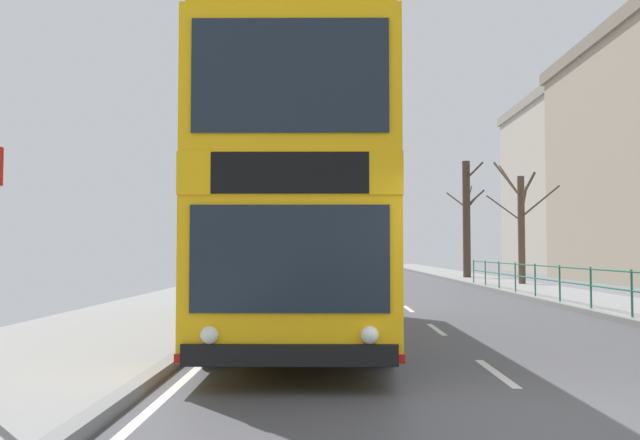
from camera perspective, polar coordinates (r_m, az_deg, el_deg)
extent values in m
cube|color=#48484D|center=(6.71, 20.48, -16.41)|extent=(8.40, 140.00, 0.06)
cube|color=silver|center=(9.15, 14.86, -12.54)|extent=(0.12, 2.00, 0.00)
cube|color=silver|center=(13.81, 9.95, -9.22)|extent=(0.12, 2.00, 0.00)
cube|color=silver|center=(18.54, 7.57, -7.55)|extent=(0.12, 2.00, 0.00)
cube|color=silver|center=(23.30, 6.17, -6.56)|extent=(0.12, 2.00, 0.00)
cube|color=silver|center=(28.07, 5.25, -5.91)|extent=(0.12, 2.00, 0.00)
cube|color=silver|center=(32.85, 4.60, -5.44)|extent=(0.12, 2.00, 0.00)
cube|color=silver|center=(37.64, 4.11, -5.09)|extent=(0.12, 2.00, 0.00)
cube|color=silver|center=(42.43, 3.74, -4.82)|extent=(0.12, 2.00, 0.00)
cube|color=silver|center=(47.22, 3.44, -4.61)|extent=(0.12, 2.00, 0.00)
cube|color=silver|center=(52.01, 3.19, -4.43)|extent=(0.12, 2.00, 0.00)
cube|color=silver|center=(56.81, 2.99, -4.28)|extent=(0.12, 2.00, 0.00)
cube|color=silver|center=(6.59, -15.57, -16.45)|extent=(0.12, 133.00, 0.00)
cube|color=slate|center=(6.68, -18.56, -15.63)|extent=(0.20, 140.00, 0.14)
cube|color=#F4B20F|center=(12.34, -1.37, -4.11)|extent=(2.56, 10.09, 1.85)
cube|color=#F4B20F|center=(12.37, -1.37, 1.31)|extent=(2.57, 10.14, 0.48)
cube|color=#F4B20F|center=(12.49, -1.36, 6.29)|extent=(2.56, 10.09, 1.69)
cube|color=#D0970D|center=(12.66, -1.36, 10.26)|extent=(2.48, 9.79, 0.08)
cube|color=#19232D|center=(7.29, -2.62, -3.34)|extent=(2.20, 0.04, 1.19)
cube|color=black|center=(7.34, -2.60, 4.07)|extent=(1.75, 0.04, 0.46)
cube|color=#19232D|center=(7.54, -2.58, 12.30)|extent=(2.20, 0.04, 1.29)
cube|color=black|center=(7.37, -2.64, -11.52)|extent=(2.37, 0.10, 0.24)
cube|color=#B2140F|center=(12.39, -1.38, -8.12)|extent=(2.59, 10.14, 0.10)
cube|color=#19232D|center=(12.61, 4.40, -2.89)|extent=(0.07, 7.86, 0.96)
cube|color=#19232D|center=(12.53, 4.44, 6.66)|extent=(0.08, 9.07, 1.01)
cube|color=#19232D|center=(12.69, -7.04, -2.88)|extent=(0.07, 7.86, 0.96)
cube|color=#19232D|center=(12.60, -7.13, 6.62)|extent=(0.08, 9.07, 1.01)
sphere|color=white|center=(7.34, 4.29, -9.82)|extent=(0.20, 0.20, 0.20)
sphere|color=white|center=(7.43, -9.48, -9.70)|extent=(0.20, 0.20, 0.20)
cube|color=#19232D|center=(8.70, 6.21, -5.54)|extent=(0.03, 0.90, 1.59)
cylinder|color=black|center=(9.59, 5.34, -9.04)|extent=(0.31, 1.04, 1.04)
cylinder|color=black|center=(9.68, -9.10, -8.95)|extent=(0.31, 1.04, 1.04)
cylinder|color=black|center=(15.52, 3.44, -6.61)|extent=(0.31, 1.04, 1.04)
cylinder|color=black|center=(15.58, -5.45, -6.59)|extent=(0.31, 1.04, 1.04)
cylinder|color=#236B4C|center=(16.11, 25.19, -5.72)|extent=(0.05, 0.05, 1.04)
cylinder|color=#236B4C|center=(18.20, 22.22, -5.39)|extent=(0.05, 0.05, 1.04)
cylinder|color=#236B4C|center=(20.33, 19.88, -5.13)|extent=(0.05, 0.05, 1.04)
cylinder|color=#236B4C|center=(22.49, 17.98, -4.91)|extent=(0.05, 0.05, 1.04)
cylinder|color=#236B4C|center=(24.67, 16.41, -4.72)|extent=(0.05, 0.05, 1.04)
cylinder|color=#236B4C|center=(26.86, 15.11, -4.57)|extent=(0.05, 0.05, 1.04)
cylinder|color=#236B4C|center=(29.07, 14.00, -4.43)|extent=(0.05, 0.05, 1.04)
cylinder|color=#236B4C|center=(31.29, 13.05, -4.31)|extent=(0.05, 0.05, 1.04)
cylinder|color=#236B4C|center=(18.18, 22.20, -3.92)|extent=(0.04, 27.27, 0.04)
cylinder|color=#236B4C|center=(18.20, 22.22, -5.23)|extent=(0.04, 27.27, 0.04)
cylinder|color=#4C3D2D|center=(30.97, 16.89, -0.80)|extent=(0.31, 0.31, 4.80)
cylinder|color=#4C3D2D|center=(31.01, 15.49, 0.99)|extent=(1.50, 0.46, 1.22)
cylinder|color=#4C3D2D|center=(30.51, 18.34, 1.49)|extent=(1.30, 1.55, 1.33)
cylinder|color=#4C3D2D|center=(31.69, 15.76, 3.36)|extent=(0.95, 1.52, 1.81)
cylinder|color=#4C3D2D|center=(31.82, 15.98, 3.22)|extent=(0.60, 1.67, 1.68)
cylinder|color=#4C3D2D|center=(30.39, 17.38, 2.78)|extent=(0.28, 1.58, 1.10)
cylinder|color=#4C3D2D|center=(30.40, 17.08, 1.50)|extent=(0.23, 1.36, 1.27)
cylinder|color=#423328|center=(37.73, 12.46, 0.09)|extent=(0.42, 0.42, 6.46)
cylinder|color=#423328|center=(38.57, 12.67, 1.97)|extent=(0.68, 1.48, 1.39)
cylinder|color=#423328|center=(38.18, 13.18, 1.84)|extent=(1.21, 0.64, 1.01)
cylinder|color=#423328|center=(37.40, 13.09, 4.12)|extent=(0.76, 1.36, 0.86)
cylinder|color=#423328|center=(38.52, 11.63, 1.68)|extent=(0.88, 1.69, 1.04)
cylinder|color=#423328|center=(38.10, 12.97, 1.54)|extent=(0.90, 0.56, 0.96)
cube|color=#B2A899|center=(51.98, 21.83, 2.50)|extent=(8.13, 15.99, 12.22)
cube|color=gray|center=(52.93, 21.70, 9.48)|extent=(8.46, 16.63, 0.70)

